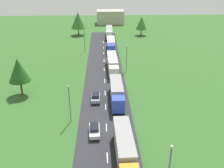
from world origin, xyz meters
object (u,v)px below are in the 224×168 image
(truck_second, at_px, (117,92))
(tree_pine, at_px, (78,20))
(truck_third, at_px, (113,63))
(truck_fifth, at_px, (109,32))
(car_second, at_px, (95,130))
(car_third, at_px, (96,97))
(lamppost_fourth, at_px, (84,38))
(distant_building, at_px, (110,17))
(truck_fourth, at_px, (111,44))
(truck_lead, at_px, (125,148))
(lamppost_third, at_px, (127,56))
(tree_oak, at_px, (19,70))
(tree_maple, at_px, (142,23))
(lamppost_second, at_px, (69,102))

(truck_second, height_order, tree_pine, tree_pine)
(truck_third, relative_size, truck_fifth, 1.02)
(truck_second, relative_size, car_second, 2.94)
(car_third, bearing_deg, car_second, -89.93)
(truck_third, relative_size, tree_pine, 1.49)
(car_third, relative_size, lamppost_fourth, 0.48)
(car_third, relative_size, distant_building, 0.29)
(truck_fourth, distance_m, truck_fifth, 18.72)
(tree_pine, bearing_deg, truck_lead, -80.72)
(truck_lead, bearing_deg, truck_third, 90.38)
(car_second, relative_size, lamppost_third, 0.55)
(tree_oak, height_order, distant_building, tree_oak)
(truck_third, distance_m, lamppost_fourth, 20.42)
(car_second, xyz_separation_m, lamppost_fourth, (-4.37, 48.05, 3.73))
(car_second, xyz_separation_m, tree_maple, (17.92, 70.09, 4.24))
(lamppost_second, distance_m, lamppost_fourth, 43.94)
(truck_lead, height_order, truck_fourth, truck_lead)
(car_third, relative_size, lamppost_third, 0.53)
(lamppost_fourth, bearing_deg, car_third, -83.11)
(car_third, bearing_deg, tree_maple, 72.84)
(truck_second, height_order, truck_fourth, truck_second)
(tree_maple, relative_size, tree_pine, 0.82)
(truck_fifth, xyz_separation_m, tree_pine, (-12.73, 3.66, 4.03))
(lamppost_third, bearing_deg, tree_pine, 111.03)
(tree_oak, bearing_deg, lamppost_second, -43.83)
(truck_fourth, xyz_separation_m, car_second, (-4.55, -49.10, -1.22))
(truck_fifth, xyz_separation_m, car_third, (-4.50, -55.82, -1.25))
(truck_third, distance_m, truck_fourth, 19.39)
(car_second, relative_size, car_third, 1.04)
(lamppost_third, xyz_separation_m, distant_building, (-2.08, 66.90, -0.96))
(car_third, bearing_deg, truck_third, 76.41)
(lamppost_second, distance_m, distant_building, 92.62)
(truck_fourth, bearing_deg, lamppost_second, -101.28)
(truck_fifth, height_order, lamppost_third, lamppost_third)
(lamppost_fourth, xyz_separation_m, tree_maple, (22.29, 22.04, 0.51))
(truck_second, height_order, lamppost_fourth, lamppost_fourth)
(truck_second, height_order, lamppost_third, lamppost_third)
(truck_fifth, relative_size, car_third, 3.47)
(tree_oak, distance_m, distant_building, 83.63)
(truck_third, bearing_deg, tree_pine, 106.68)
(truck_fifth, xyz_separation_m, lamppost_fourth, (-8.86, -19.78, 2.50))
(tree_oak, bearing_deg, truck_fifth, 68.23)
(lamppost_third, bearing_deg, truck_fourth, 99.81)
(truck_third, height_order, lamppost_second, lamppost_second)
(lamppost_third, relative_size, tree_maple, 0.97)
(distant_building, bearing_deg, truck_fifth, -92.89)
(truck_fourth, distance_m, tree_oak, 39.70)
(truck_second, distance_m, tree_maple, 59.77)
(truck_fourth, relative_size, tree_oak, 1.44)
(car_second, height_order, car_third, car_second)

